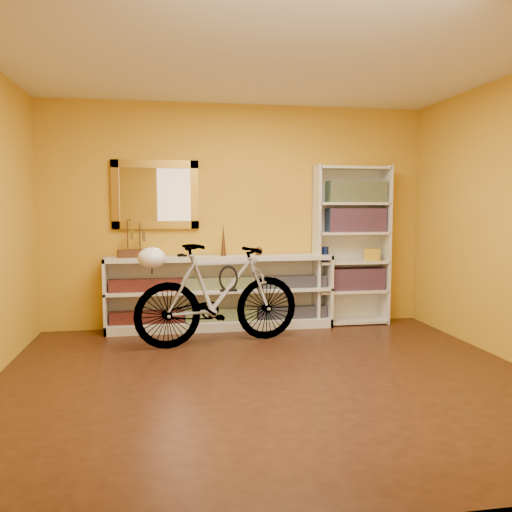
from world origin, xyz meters
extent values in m
cube|color=black|center=(0.00, 0.00, -0.01)|extent=(4.50, 4.00, 0.01)
cube|color=silver|center=(0.00, 0.00, 2.60)|extent=(4.50, 4.00, 0.01)
cube|color=gold|center=(0.00, 2.00, 1.30)|extent=(4.50, 0.01, 2.60)
cube|color=olive|center=(-0.95, 1.97, 1.55)|extent=(0.98, 0.06, 0.78)
cube|color=silver|center=(0.90, 1.99, 0.25)|extent=(0.09, 0.02, 0.09)
cube|color=black|center=(-0.22, 1.79, 0.17)|extent=(2.50, 0.13, 0.14)
cube|color=navy|center=(-0.22, 1.79, 0.54)|extent=(2.50, 0.13, 0.14)
imported|color=black|center=(-0.66, 1.81, 0.85)|extent=(0.00, 0.00, 0.00)
cone|color=#51301C|center=(-0.19, 1.81, 1.03)|extent=(0.06, 0.06, 0.37)
sphere|color=#51301C|center=(0.22, 1.81, 0.90)|extent=(0.10, 0.10, 0.10)
cube|color=maroon|center=(1.40, 1.84, 0.55)|extent=(0.70, 0.22, 0.26)
cube|color=maroon|center=(1.40, 1.84, 1.25)|extent=(0.70, 0.22, 0.28)
cube|color=#1C5662|center=(1.40, 1.84, 1.59)|extent=(0.70, 0.22, 0.25)
cylinder|color=navy|center=(1.02, 1.82, 0.85)|extent=(0.08, 0.08, 0.18)
cube|color=maroon|center=(1.15, 1.87, 1.54)|extent=(0.14, 0.14, 0.16)
cube|color=gold|center=(1.60, 1.80, 0.84)|extent=(0.22, 0.18, 0.15)
imported|color=silver|center=(-0.31, 1.15, 0.52)|extent=(0.81, 1.83, 1.04)
ellipsoid|color=white|center=(-0.97, 1.02, 0.92)|extent=(0.27, 0.26, 0.21)
torus|color=black|center=(-0.21, 1.18, 0.68)|extent=(0.20, 0.02, 0.20)
camera|label=1|loc=(-0.81, -4.09, 1.41)|focal=36.41mm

